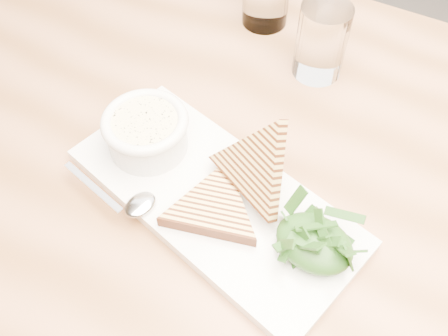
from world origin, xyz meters
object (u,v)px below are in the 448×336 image
Objects in this scene: platter at (215,197)px; soup_bowl at (147,136)px; table_top at (240,173)px; glass_far at (321,41)px.

platter is 3.64× the size of soup_bowl.
glass_far reaches higher than table_top.
platter is 0.12m from soup_bowl.
table_top is 3.48× the size of platter.
platter is at bearing -4.96° from soup_bowl.
glass_far is (0.10, 0.28, 0.02)m from soup_bowl.
table_top is at bearing 27.49° from soup_bowl.
table_top is 0.07m from platter.
glass_far reaches higher than soup_bowl.
glass_far is at bearing 93.62° from platter.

